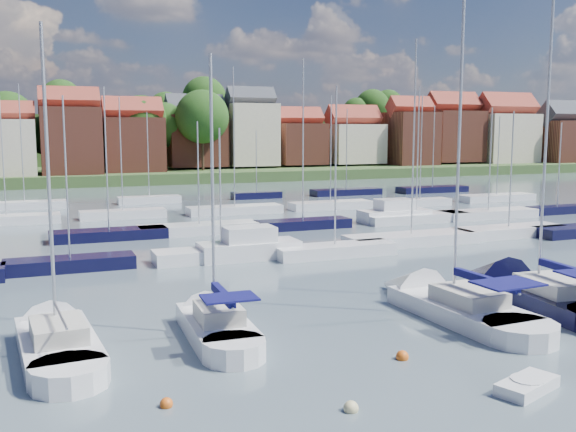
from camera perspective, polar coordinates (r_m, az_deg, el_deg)
name	(u,v)px	position (r m, az deg, el deg)	size (l,w,h in m)	color
ground	(238,218)	(65.24, -4.47, -0.21)	(260.00, 260.00, 0.00)	#495763
sailboat_left	(212,323)	(29.09, -6.77, -9.42)	(2.89, 9.60, 13.03)	silver
sailboat_centre	(440,303)	(33.02, 13.38, -7.53)	(3.81, 12.27, 16.45)	silver
sailboat_navy	(524,291)	(36.71, 20.20, -6.27)	(4.38, 13.06, 17.71)	black
sailboat_far	(55,339)	(28.53, -20.03, -10.24)	(3.62, 10.78, 14.07)	silver
tender	(527,386)	(24.09, 20.48, -13.94)	(2.70, 1.92, 0.53)	silver
buoy_a	(166,407)	(21.95, -10.75, -16.33)	(0.42, 0.42, 0.42)	#D85914
buoy_b	(351,411)	(21.40, 5.61, -16.88)	(0.48, 0.48, 0.48)	beige
buoy_c	(402,359)	(26.02, 10.12, -12.42)	(0.51, 0.51, 0.51)	#D85914
buoy_e	(490,286)	(38.81, 17.52, -5.94)	(0.42, 0.42, 0.42)	#D85914
marina_field	(272,219)	(61.22, -1.43, -0.30)	(79.62, 41.41, 15.93)	silver
far_shore_town	(131,149)	(155.98, -13.74, 5.84)	(212.46, 90.00, 22.27)	#354E27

